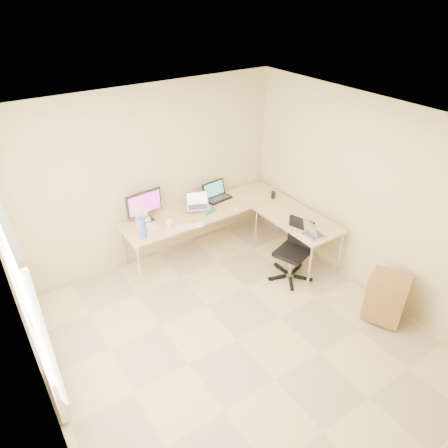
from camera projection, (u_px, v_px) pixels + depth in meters
floor at (237, 339)px, 5.05m from camera, size 4.50×4.50×0.00m
ceiling at (242, 132)px, 3.70m from camera, size 4.50×4.50×0.00m
wall_back at (148, 177)px, 5.97m from camera, size 4.50×0.00×4.50m
wall_front at (435, 411)px, 2.78m from camera, size 4.50×0.00×4.50m
wall_left at (29, 334)px, 3.37m from camera, size 0.00×4.50×4.50m
wall_right at (370, 199)px, 5.38m from camera, size 0.00×4.50×4.50m
desk_main at (207, 229)px, 6.52m from camera, size 2.65×0.70×0.73m
desk_return at (296, 239)px, 6.28m from camera, size 0.70×1.30×0.73m
monitor at (144, 207)px, 5.92m from camera, size 0.56×0.22×0.46m
book_stack at (205, 209)px, 6.29m from camera, size 0.26×0.32×0.05m
laptop_center at (198, 201)px, 6.21m from camera, size 0.42×0.38×0.22m
laptop_black at (218, 191)px, 6.55m from camera, size 0.45×0.35×0.26m
keyboard at (190, 226)px, 5.90m from camera, size 0.40×0.25×0.02m
mouse at (237, 209)px, 6.29m from camera, size 0.10×0.07×0.03m
mug at (169, 224)px, 5.85m from camera, size 0.12×0.12×0.10m
cd_stack at (192, 222)px, 5.98m from camera, size 0.15×0.15×0.03m
water_bottle at (143, 228)px, 5.56m from camera, size 0.12×0.12×0.32m
papers at (147, 226)px, 5.90m from camera, size 0.31×0.36×0.01m
white_box at (143, 219)px, 6.00m from camera, size 0.19×0.14×0.07m
desk_fan at (140, 214)px, 5.94m from camera, size 0.23×0.23×0.26m
black_cup at (273, 195)px, 6.60m from camera, size 0.09×0.09×0.12m
laptop_return at (316, 229)px, 5.64m from camera, size 0.34×0.27×0.21m
office_chair at (292, 249)px, 5.82m from camera, size 0.68×0.68×0.90m
cabinet at (386, 298)px, 5.16m from camera, size 0.52×0.56×0.63m
radiator at (51, 375)px, 4.18m from camera, size 0.09×0.80×0.55m
window at (18, 282)px, 3.55m from camera, size 0.10×1.80×1.40m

